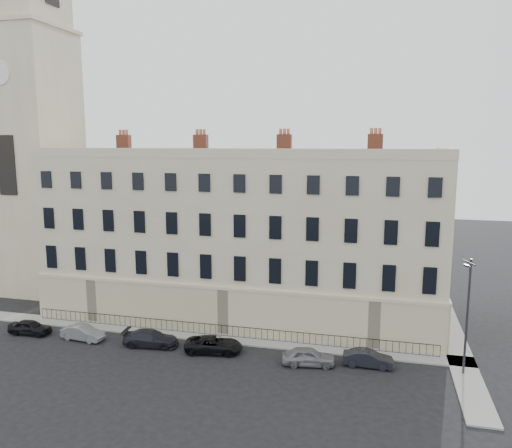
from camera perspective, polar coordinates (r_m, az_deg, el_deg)
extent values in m
plane|color=black|center=(37.23, 2.52, -16.63)|extent=(160.00, 160.00, 0.00)
cube|color=#C5B593|center=(47.38, -1.60, -1.37)|extent=(36.00, 12.00, 15.00)
cube|color=beige|center=(43.17, -3.78, -10.02)|extent=(36.10, 0.18, 4.00)
cube|color=beige|center=(47.35, 20.27, -8.83)|extent=(0.18, 12.10, 4.00)
cube|color=#C5B593|center=(40.97, -3.89, 8.06)|extent=(36.00, 0.35, 0.80)
cube|color=#C5B593|center=(45.13, 20.94, 7.59)|extent=(0.35, 12.00, 0.80)
cube|color=brown|center=(51.14, -14.86, 8.70)|extent=(1.30, 0.70, 2.00)
cube|color=brown|center=(47.80, -6.33, 8.93)|extent=(1.30, 0.70, 2.00)
cube|color=brown|center=(45.64, 3.25, 8.95)|extent=(1.30, 0.70, 2.00)
cube|color=brown|center=(44.82, 13.46, 8.71)|extent=(1.30, 0.70, 2.00)
cube|color=#C5B593|center=(59.48, -24.07, 6.32)|extent=(8.00, 8.00, 28.00)
cube|color=gray|center=(44.38, -9.17, -12.24)|extent=(48.00, 2.00, 0.12)
cube|color=gray|center=(44.38, 21.88, -12.82)|extent=(2.00, 24.00, 0.12)
cube|color=black|center=(43.05, -3.98, -11.47)|extent=(35.00, 0.04, 0.04)
cube|color=black|center=(43.37, -3.97, -12.58)|extent=(35.00, 0.04, 0.04)
imported|color=black|center=(47.76, -24.42, -10.69)|extent=(3.71, 1.65, 1.24)
imported|color=slate|center=(44.88, -19.17, -11.66)|extent=(3.80, 1.61, 1.22)
imported|color=black|center=(42.16, -11.94, -12.66)|extent=(4.65, 2.27, 1.30)
imported|color=black|center=(40.32, -4.87, -13.57)|extent=(4.76, 2.73, 1.25)
imported|color=gray|center=(38.26, 6.03, -14.82)|extent=(4.12, 2.20, 1.33)
imported|color=black|center=(38.77, 12.69, -14.77)|extent=(3.68, 1.29, 1.21)
cylinder|color=#333338|center=(38.25, 22.98, -9.85)|extent=(0.17, 0.17, 8.41)
cylinder|color=#333338|center=(36.45, 23.16, -4.08)|extent=(0.64, 1.52, 0.11)
cube|color=#333338|center=(35.76, 22.92, -4.40)|extent=(0.36, 0.56, 0.13)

